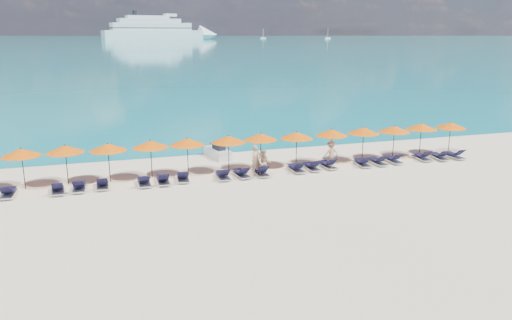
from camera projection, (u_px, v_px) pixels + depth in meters
name	position (u px, v px, depth m)	size (l,w,h in m)	color
ground	(273.00, 196.00, 25.78)	(1400.00, 1400.00, 0.00)	beige
sea	(104.00, 38.00, 636.15)	(1600.00, 1300.00, 0.01)	#1FA9B2
cruise_ship	(164.00, 31.00, 531.93)	(127.57, 43.12, 35.09)	white
sailboat_near	(263.00, 38.00, 602.69)	(6.52, 2.17, 11.95)	white
sailboat_far	(328.00, 38.00, 586.03)	(6.72, 2.24, 12.32)	white
jetski	(218.00, 152.00, 33.63)	(1.43, 2.67, 0.90)	silver
beachgoer_a	(256.00, 160.00, 29.22)	(0.68, 0.45, 1.86)	tan
beachgoer_b	(264.00, 163.00, 29.10)	(0.79, 0.46, 1.63)	tan
beachgoer_c	(331.00, 153.00, 31.49)	(1.04, 0.48, 1.60)	tan
umbrella_1	(21.00, 152.00, 26.55)	(2.10, 2.10, 2.28)	black
umbrella_2	(65.00, 149.00, 27.31)	(2.10, 2.10, 2.28)	black
umbrella_3	(108.00, 147.00, 27.76)	(2.10, 2.10, 2.28)	black
umbrella_4	(150.00, 144.00, 28.51)	(2.10, 2.10, 2.28)	black
umbrella_5	(187.00, 142.00, 29.11)	(2.10, 2.10, 2.28)	black
umbrella_6	(228.00, 139.00, 29.78)	(2.10, 2.10, 2.28)	black
umbrella_7	(261.00, 137.00, 30.52)	(2.10, 2.10, 2.28)	black
umbrella_8	(297.00, 135.00, 30.94)	(2.10, 2.10, 2.28)	black
umbrella_9	(332.00, 133.00, 31.78)	(2.10, 2.10, 2.28)	black
umbrella_10	(364.00, 130.00, 32.44)	(2.10, 2.10, 2.28)	black
umbrella_11	(394.00, 129.00, 32.94)	(2.10, 2.10, 2.28)	black
umbrella_12	(422.00, 126.00, 33.84)	(2.10, 2.10, 2.28)	black
umbrella_13	(451.00, 125.00, 34.24)	(2.10, 2.10, 2.28)	black
lounger_2	(8.00, 192.00, 25.65)	(0.68, 1.72, 0.66)	silver
lounger_3	(58.00, 189.00, 26.24)	(0.75, 1.74, 0.66)	silver
lounger_4	(79.00, 186.00, 26.64)	(0.68, 1.72, 0.66)	silver
lounger_5	(102.00, 184.00, 27.07)	(0.62, 1.70, 0.66)	silver
lounger_6	(144.00, 181.00, 27.52)	(0.65, 1.71, 0.66)	silver
lounger_7	(163.00, 180.00, 27.86)	(0.64, 1.71, 0.66)	silver
lounger_8	(183.00, 177.00, 28.37)	(0.76, 1.75, 0.66)	silver
lounger_9	(223.00, 175.00, 28.76)	(0.64, 1.71, 0.66)	silver
lounger_10	(241.00, 173.00, 29.13)	(0.78, 1.75, 0.66)	silver
lounger_11	(261.00, 172.00, 29.43)	(0.65, 1.71, 0.66)	silver
lounger_12	(296.00, 168.00, 30.22)	(0.63, 1.70, 0.66)	silver
lounger_13	(312.00, 166.00, 30.62)	(0.66, 1.71, 0.66)	silver
lounger_14	(328.00, 164.00, 31.04)	(0.69, 1.72, 0.66)	silver
lounger_15	(362.00, 162.00, 31.51)	(0.78, 1.75, 0.66)	silver
lounger_16	(377.00, 161.00, 31.84)	(0.70, 1.73, 0.66)	silver
lounger_17	(393.00, 159.00, 32.30)	(0.64, 1.71, 0.66)	silver
lounger_18	(422.00, 157.00, 32.98)	(0.76, 1.75, 0.66)	silver
lounger_19	(439.00, 156.00, 33.11)	(0.79, 1.75, 0.66)	silver
lounger_20	(454.00, 155.00, 33.41)	(0.71, 1.73, 0.66)	silver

